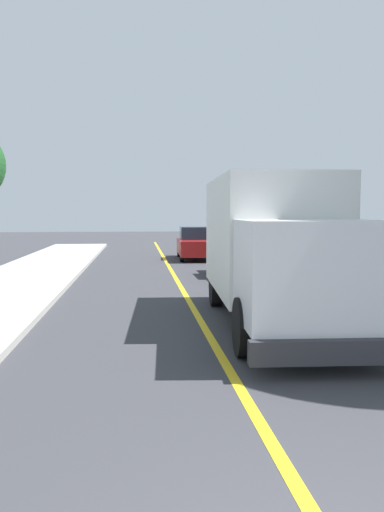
# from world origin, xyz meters

# --- Properties ---
(centre_line_yellow) EXTENTS (0.16, 56.00, 0.01)m
(centre_line_yellow) POSITION_xyz_m (0.00, 10.00, 0.00)
(centre_line_yellow) COLOR gold
(centre_line_yellow) RESTS_ON ground
(box_truck) EXTENTS (2.78, 7.30, 3.20)m
(box_truck) POSITION_xyz_m (1.57, 8.42, 1.77)
(box_truck) COLOR silver
(box_truck) RESTS_ON ground
(parked_car_near) EXTENTS (1.83, 4.41, 1.67)m
(parked_car_near) POSITION_xyz_m (2.57, 16.12, 0.79)
(parked_car_near) COLOR black
(parked_car_near) RESTS_ON ground
(parked_car_mid) EXTENTS (1.95, 4.46, 1.67)m
(parked_car_mid) POSITION_xyz_m (1.61, 23.30, 0.79)
(parked_car_mid) COLOR maroon
(parked_car_mid) RESTS_ON ground
(parked_van_across) EXTENTS (1.83, 4.41, 1.67)m
(parked_van_across) POSITION_xyz_m (5.20, 15.63, 0.79)
(parked_van_across) COLOR silver
(parked_van_across) RESTS_ON ground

